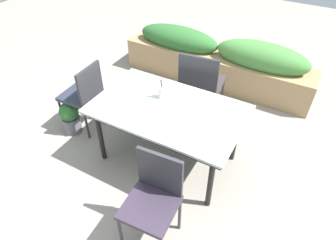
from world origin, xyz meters
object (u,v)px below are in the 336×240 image
object	(u,v)px
chair_near_right	(154,196)
planter_box	(217,60)
chair_far_side	(201,82)
flower_vase	(161,91)
potted_plant	(70,117)
dining_table	(168,113)
chair_end_left	(84,93)

from	to	relation	value
chair_near_right	planter_box	world-z (taller)	chair_near_right
chair_far_side	flower_vase	world-z (taller)	chair_far_side
potted_plant	planter_box	bearing A→B (deg)	59.54
dining_table	chair_far_side	bearing A→B (deg)	90.30
chair_near_right	dining_table	bearing A→B (deg)	-72.21
potted_plant	flower_vase	bearing A→B (deg)	15.03
dining_table	planter_box	size ratio (longest dim) A/B	0.53
chair_near_right	planter_box	distance (m)	2.58
dining_table	potted_plant	bearing A→B (deg)	-172.17
chair_end_left	flower_vase	size ratio (longest dim) A/B	3.64
flower_vase	chair_far_side	bearing A→B (deg)	78.47
flower_vase	potted_plant	distance (m)	1.27
planter_box	potted_plant	size ratio (longest dim) A/B	6.64
planter_box	dining_table	bearing A→B (deg)	-85.48
dining_table	chair_near_right	distance (m)	0.90
dining_table	potted_plant	distance (m)	1.33
flower_vase	planter_box	xyz separation A→B (m)	(0.01, 1.59, -0.43)
chair_end_left	planter_box	bearing A→B (deg)	-32.20
chair_near_right	planter_box	xyz separation A→B (m)	(-0.46, 2.54, -0.15)
chair_end_left	flower_vase	bearing A→B (deg)	-85.36
dining_table	chair_near_right	size ratio (longest dim) A/B	1.68
dining_table	chair_end_left	size ratio (longest dim) A/B	1.69
chair_end_left	dining_table	bearing A→B (deg)	-92.66
chair_near_right	chair_far_side	size ratio (longest dim) A/B	0.92
chair_end_left	chair_far_side	xyz separation A→B (m)	(1.11, 0.81, 0.04)
planter_box	chair_far_side	bearing A→B (deg)	-81.73
chair_far_side	potted_plant	xyz separation A→B (m)	(-1.24, -0.98, -0.33)
flower_vase	planter_box	bearing A→B (deg)	89.67
dining_table	chair_end_left	world-z (taller)	chair_end_left
chair_near_right	flower_vase	distance (m)	1.10
chair_far_side	planter_box	xyz separation A→B (m)	(-0.13, 0.90, -0.18)
potted_plant	chair_end_left	bearing A→B (deg)	52.66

